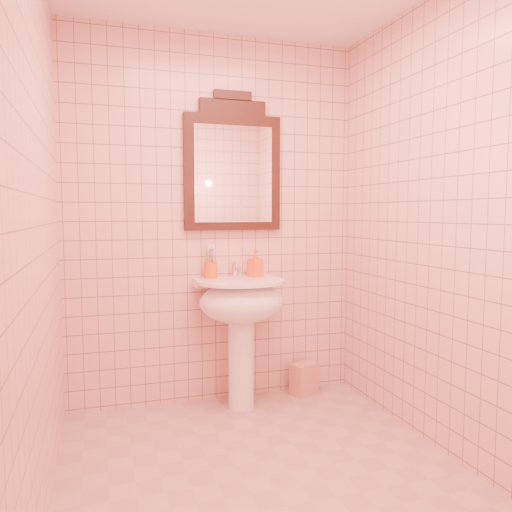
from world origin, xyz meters
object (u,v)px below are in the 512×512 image
object	(u,v)px
toothbrush_cup	(211,270)
soap_dispenser	(255,264)
mirror	(233,167)
towel	(304,379)
pedestal_sink	(241,311)

from	to	relation	value
toothbrush_cup	soap_dispenser	world-z (taller)	toothbrush_cup
mirror	soap_dispenser	distance (m)	0.68
toothbrush_cup	towel	distance (m)	1.05
soap_dispenser	toothbrush_cup	bearing A→B (deg)	154.39
soap_dispenser	towel	bearing A→B (deg)	-27.38
mirror	toothbrush_cup	bearing A→B (deg)	-165.33
pedestal_sink	toothbrush_cup	xyz separation A→B (m)	(-0.17, 0.16, 0.26)
towel	pedestal_sink	bearing A→B (deg)	-167.55
pedestal_sink	mirror	bearing A→B (deg)	90.00
pedestal_sink	toothbrush_cup	bearing A→B (deg)	136.93
soap_dispenser	towel	distance (m)	0.92
soap_dispenser	mirror	bearing A→B (deg)	134.37
pedestal_sink	mirror	distance (m)	0.98
mirror	towel	bearing A→B (deg)	-10.19
pedestal_sink	toothbrush_cup	size ratio (longest dim) A/B	4.20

